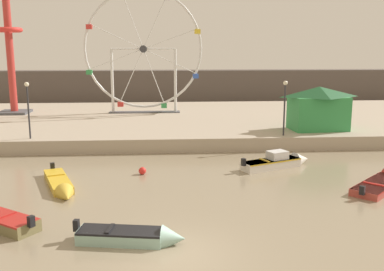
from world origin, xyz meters
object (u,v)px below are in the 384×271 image
motorboat_mustard_yellow (61,185)px  mooring_buoy_orange (142,171)px  motorboat_seafoam (136,236)px  carnival_booth_green_kiosk (318,107)px  promenade_lamp_far (28,102)px  motorboat_white_red_stripe (280,161)px  ferris_wheel_white_frame (143,51)px  drop_tower_red_tower (10,50)px  promenade_lamp_near (285,100)px

motorboat_mustard_yellow → mooring_buoy_orange: bearing=100.7°
motorboat_seafoam → mooring_buoy_orange: bearing=100.4°
carnival_booth_green_kiosk → promenade_lamp_far: size_ratio=1.21×
motorboat_white_red_stripe → mooring_buoy_orange: (-8.51, -1.11, -0.13)m
motorboat_mustard_yellow → motorboat_seafoam: bearing=11.5°
motorboat_mustard_yellow → mooring_buoy_orange: (4.17, 2.55, 0.00)m
motorboat_white_red_stripe → ferris_wheel_white_frame: (-9.02, 17.74, 6.69)m
drop_tower_red_tower → mooring_buoy_orange: drop_tower_red_tower is taller
carnival_booth_green_kiosk → mooring_buoy_orange: size_ratio=10.99×
mooring_buoy_orange → motorboat_white_red_stripe: bearing=7.4°
motorboat_mustard_yellow → ferris_wheel_white_frame: (3.66, 21.39, 6.82)m
drop_tower_red_tower → mooring_buoy_orange: bearing=-55.2°
motorboat_seafoam → drop_tower_red_tower: bearing=124.8°
motorboat_mustard_yellow → promenade_lamp_far: promenade_lamp_far is taller
motorboat_white_red_stripe → ferris_wheel_white_frame: ferris_wheel_white_frame is taller
motorboat_seafoam → mooring_buoy_orange: 9.39m
ferris_wheel_white_frame → mooring_buoy_orange: ferris_wheel_white_frame is taller
motorboat_seafoam → motorboat_mustard_yellow: bearing=131.8°
promenade_lamp_near → promenade_lamp_far: bearing=179.5°
carnival_booth_green_kiosk → promenade_lamp_far: (-21.57, -2.02, 0.85)m
ferris_wheel_white_frame → drop_tower_red_tower: (-12.80, 0.31, 0.11)m
motorboat_mustard_yellow → promenade_lamp_near: promenade_lamp_near is taller
promenade_lamp_far → mooring_buoy_orange: 10.81m
motorboat_white_red_stripe → drop_tower_red_tower: drop_tower_red_tower is taller
motorboat_white_red_stripe → carnival_booth_green_kiosk: carnival_booth_green_kiosk is taller
motorboat_seafoam → ferris_wheel_white_frame: ferris_wheel_white_frame is taller
motorboat_seafoam → ferris_wheel_white_frame: size_ratio=0.36×
mooring_buoy_orange → carnival_booth_green_kiosk: bearing=31.6°
motorboat_seafoam → mooring_buoy_orange: (-0.13, 9.39, -0.06)m
motorboat_mustard_yellow → drop_tower_red_tower: drop_tower_red_tower is taller
carnival_booth_green_kiosk → motorboat_mustard_yellow: bearing=-152.7°
motorboat_seafoam → drop_tower_red_tower: drop_tower_red_tower is taller
motorboat_mustard_yellow → motorboat_white_red_stripe: bearing=85.4°
mooring_buoy_orange → motorboat_mustard_yellow: bearing=-148.6°
motorboat_seafoam → promenade_lamp_near: promenade_lamp_near is taller
promenade_lamp_near → promenade_lamp_far: size_ratio=1.00×
ferris_wheel_white_frame → promenade_lamp_far: 15.12m
motorboat_seafoam → promenade_lamp_far: 18.00m
motorboat_seafoam → motorboat_mustard_yellow: size_ratio=0.82×
motorboat_seafoam → carnival_booth_green_kiosk: 22.24m
drop_tower_red_tower → carnival_booth_green_kiosk: size_ratio=2.74×
ferris_wheel_white_frame → promenade_lamp_far: (-7.64, -12.59, -3.43)m
motorboat_white_red_stripe → promenade_lamp_near: size_ratio=1.24×
drop_tower_red_tower → promenade_lamp_near: 27.03m
carnival_booth_green_kiosk → mooring_buoy_orange: 15.97m
ferris_wheel_white_frame → motorboat_seafoam: bearing=-88.7°
promenade_lamp_near → motorboat_white_red_stripe: bearing=-107.6°
motorboat_white_red_stripe → promenade_lamp_far: 17.74m
ferris_wheel_white_frame → drop_tower_red_tower: size_ratio=0.91×
ferris_wheel_white_frame → mooring_buoy_orange: size_ratio=27.30×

